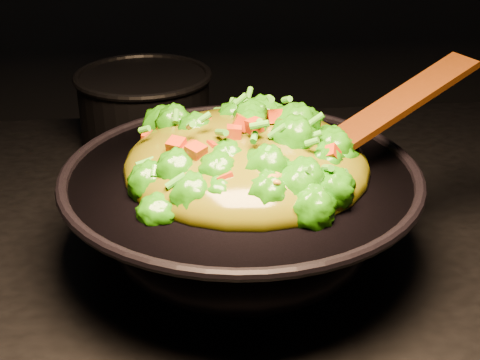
{
  "coord_description": "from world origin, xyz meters",
  "views": [
    {
      "loc": [
        -0.05,
        -0.81,
        1.4
      ],
      "look_at": [
        0.03,
        -0.06,
        1.01
      ],
      "focal_mm": 50.0,
      "sensor_mm": 36.0,
      "label": 1
    }
  ],
  "objects": [
    {
      "name": "back_pot",
      "position": [
        -0.1,
        0.32,
        0.97
      ],
      "size": [
        0.27,
        0.27,
        0.13
      ],
      "primitive_type": "cylinder",
      "rotation": [
        0.0,
        0.0,
        -0.19
      ],
      "color": "black",
      "rests_on": "stovetop"
    },
    {
      "name": "spatula",
      "position": [
        0.19,
        -0.06,
        1.08
      ],
      "size": [
        0.3,
        0.15,
        0.13
      ],
      "primitive_type": "cube",
      "rotation": [
        0.0,
        -0.38,
        0.37
      ],
      "color": "#3A1504",
      "rests_on": "wok"
    },
    {
      "name": "wok",
      "position": [
        0.03,
        -0.07,
        0.96
      ],
      "size": [
        0.56,
        0.56,
        0.12
      ],
      "primitive_type": null,
      "rotation": [
        0.0,
        0.0,
        0.35
      ],
      "color": "black",
      "rests_on": "stovetop"
    },
    {
      "name": "stir_fry",
      "position": [
        0.04,
        -0.06,
        1.08
      ],
      "size": [
        0.37,
        0.37,
        0.11
      ],
      "primitive_type": null,
      "rotation": [
        0.0,
        0.0,
        -0.21
      ],
      "color": "#227408",
      "rests_on": "wok"
    }
  ]
}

